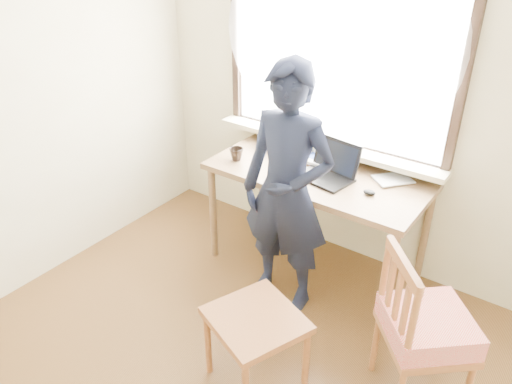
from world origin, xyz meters
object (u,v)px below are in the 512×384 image
Objects in this scene: mug_white at (322,151)px; person at (287,192)px; work_chair at (256,327)px; laptop at (329,169)px; mug_dark at (236,154)px; side_chair at (424,328)px; desk at (318,182)px.

person is (0.10, -0.65, -0.03)m from mug_white.
laptop is at bearing 99.30° from work_chair.
mug_dark is at bearing 153.97° from person.
laptop is at bearing 144.64° from side_chair.
work_chair is at bearing -150.47° from side_chair.
work_chair is 0.91m from side_chair.
person is at bearing 164.48° from side_chair.
desk is at bearing 17.81° from mug_dark.
desk is 11.61× the size of mug_white.
laptop reaches higher than mug_white.
desk is at bearing 146.02° from side_chair.
mug_white is (-0.10, 0.22, 0.14)m from desk.
side_chair is at bearing -17.64° from mug_dark.
work_chair is at bearing -48.10° from mug_dark.
side_chair is 0.57× the size of person.
side_chair is at bearing -35.36° from laptop.
mug_white is at bearing 105.25° from work_chair.
mug_dark is 0.06× the size of person.
person is at bearing -103.57° from laptop.
desk is 1.25m from work_chair.
laptop is 0.32m from mug_white.
person reaches higher than laptop.
mug_white is at bearing 113.93° from desk.
laptop is at bearing 13.31° from mug_dark.
mug_dark is 0.64m from person.
person is at bearing 110.75° from work_chair.
side_chair is (1.17, -0.94, -0.38)m from mug_white.
laptop reaches higher than side_chair.
person reaches higher than mug_dark.
laptop is 0.24× the size of person.
desk is 15.11× the size of mug_dark.
mug_white is 1.52m from work_chair.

